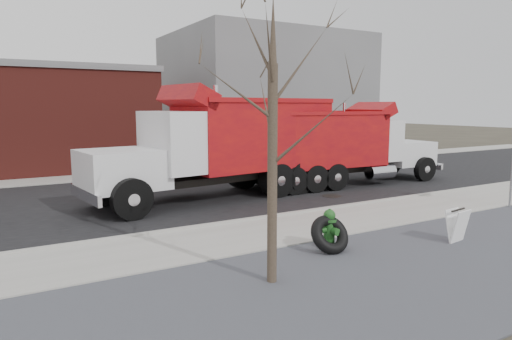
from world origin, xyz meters
TOP-DOWN VIEW (x-y plane):
  - ground at (0.00, 0.00)m, footprint 120.00×120.00m
  - gravel_verge at (0.00, -3.50)m, footprint 60.00×5.00m
  - sidewalk at (0.00, 0.25)m, footprint 60.00×2.50m
  - curb at (0.00, 1.55)m, footprint 60.00×0.15m
  - road at (0.00, 6.30)m, footprint 60.00×9.40m
  - far_sidewalk at (0.00, 12.00)m, footprint 60.00×2.00m
  - building_grey at (9.00, 18.00)m, footprint 12.00×10.00m
  - bare_tree at (-3.20, -2.60)m, footprint 3.20×3.20m
  - fire_hydrant at (-1.00, -1.56)m, footprint 0.53×0.52m
  - truck_tire at (-1.13, -1.73)m, footprint 0.95×0.78m
  - sandwich_board at (1.96, -2.71)m, footprint 0.62×0.44m
  - dump_truck_red_a at (5.13, 5.00)m, footprint 8.38×2.64m
  - dump_truck_red_b at (-0.36, 5.04)m, footprint 9.44×3.72m

SIDE VIEW (x-z plane):
  - ground at x=0.00m, z-range 0.00..0.00m
  - road at x=0.00m, z-range 0.00..0.02m
  - gravel_verge at x=0.00m, z-range 0.00..0.03m
  - sidewalk at x=0.00m, z-range 0.00..0.06m
  - far_sidewalk at x=0.00m, z-range 0.00..0.06m
  - curb at x=0.00m, z-range 0.00..0.11m
  - truck_tire at x=-1.13m, z-range -0.04..0.86m
  - sandwich_board at x=1.96m, z-range 0.03..0.83m
  - fire_hydrant at x=-1.00m, z-range -0.04..0.91m
  - dump_truck_red_a at x=5.13m, z-range 0.03..3.40m
  - dump_truck_red_b at x=-0.36m, z-range 0.03..3.93m
  - bare_tree at x=-3.20m, z-range 0.70..5.90m
  - building_grey at x=9.00m, z-range 0.00..8.00m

